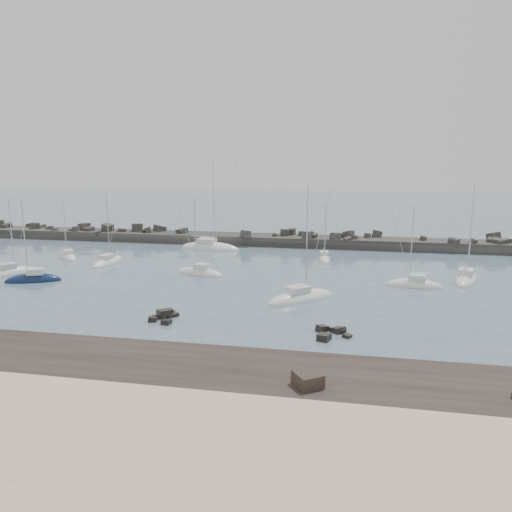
{
  "coord_description": "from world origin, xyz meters",
  "views": [
    {
      "loc": [
        15.41,
        -56.73,
        16.87
      ],
      "look_at": [
        2.07,
        12.0,
        2.9
      ],
      "focal_mm": 35.0,
      "sensor_mm": 36.0,
      "label": 1
    }
  ],
  "objects_px": {
    "sailboat_6": "(324,259)",
    "sailboat_7": "(301,299)",
    "sailboat_0": "(11,273)",
    "sailboat_4": "(210,248)",
    "sailboat_1": "(68,257)",
    "sailboat_5": "(200,274)",
    "sailboat_8": "(414,285)",
    "sailboat_9": "(466,280)",
    "sailboat_3": "(108,263)",
    "sailboat_2": "(33,280)"
  },
  "relations": [
    {
      "from": "sailboat_2",
      "to": "sailboat_3",
      "type": "height_order",
      "value": "sailboat_3"
    },
    {
      "from": "sailboat_5",
      "to": "sailboat_8",
      "type": "bearing_deg",
      "value": -2.32
    },
    {
      "from": "sailboat_1",
      "to": "sailboat_9",
      "type": "bearing_deg",
      "value": -3.59
    },
    {
      "from": "sailboat_0",
      "to": "sailboat_3",
      "type": "bearing_deg",
      "value": 43.55
    },
    {
      "from": "sailboat_6",
      "to": "sailboat_7",
      "type": "distance_m",
      "value": 24.19
    },
    {
      "from": "sailboat_3",
      "to": "sailboat_6",
      "type": "distance_m",
      "value": 35.3
    },
    {
      "from": "sailboat_5",
      "to": "sailboat_7",
      "type": "xyz_separation_m",
      "value": [
        15.78,
        -10.25,
        -0.0
      ]
    },
    {
      "from": "sailboat_6",
      "to": "sailboat_7",
      "type": "height_order",
      "value": "sailboat_7"
    },
    {
      "from": "sailboat_0",
      "to": "sailboat_8",
      "type": "xyz_separation_m",
      "value": [
        57.05,
        3.94,
        -0.0
      ]
    },
    {
      "from": "sailboat_8",
      "to": "sailboat_9",
      "type": "relative_size",
      "value": 0.82
    },
    {
      "from": "sailboat_0",
      "to": "sailboat_9",
      "type": "bearing_deg",
      "value": 7.55
    },
    {
      "from": "sailboat_1",
      "to": "sailboat_8",
      "type": "distance_m",
      "value": 56.11
    },
    {
      "from": "sailboat_2",
      "to": "sailboat_6",
      "type": "relative_size",
      "value": 1.15
    },
    {
      "from": "sailboat_1",
      "to": "sailboat_2",
      "type": "distance_m",
      "value": 16.25
    },
    {
      "from": "sailboat_4",
      "to": "sailboat_1",
      "type": "bearing_deg",
      "value": -149.33
    },
    {
      "from": "sailboat_0",
      "to": "sailboat_4",
      "type": "distance_m",
      "value": 33.96
    },
    {
      "from": "sailboat_5",
      "to": "sailboat_7",
      "type": "relative_size",
      "value": 0.83
    },
    {
      "from": "sailboat_3",
      "to": "sailboat_1",
      "type": "bearing_deg",
      "value": 162.66
    },
    {
      "from": "sailboat_0",
      "to": "sailboat_2",
      "type": "height_order",
      "value": "sailboat_0"
    },
    {
      "from": "sailboat_5",
      "to": "sailboat_9",
      "type": "xyz_separation_m",
      "value": [
        37.29,
        3.39,
        0.0
      ]
    },
    {
      "from": "sailboat_0",
      "to": "sailboat_6",
      "type": "bearing_deg",
      "value": 23.25
    },
    {
      "from": "sailboat_4",
      "to": "sailboat_6",
      "type": "bearing_deg",
      "value": -15.75
    },
    {
      "from": "sailboat_0",
      "to": "sailboat_2",
      "type": "bearing_deg",
      "value": -28.58
    },
    {
      "from": "sailboat_7",
      "to": "sailboat_9",
      "type": "distance_m",
      "value": 25.47
    },
    {
      "from": "sailboat_5",
      "to": "sailboat_4",
      "type": "bearing_deg",
      "value": 102.19
    },
    {
      "from": "sailboat_1",
      "to": "sailboat_3",
      "type": "bearing_deg",
      "value": -17.34
    },
    {
      "from": "sailboat_4",
      "to": "sailboat_5",
      "type": "height_order",
      "value": "sailboat_4"
    },
    {
      "from": "sailboat_0",
      "to": "sailboat_9",
      "type": "xyz_separation_m",
      "value": [
        64.46,
        8.54,
        -0.0
      ]
    },
    {
      "from": "sailboat_1",
      "to": "sailboat_2",
      "type": "height_order",
      "value": "sailboat_2"
    },
    {
      "from": "sailboat_4",
      "to": "sailboat_8",
      "type": "relative_size",
      "value": 1.53
    },
    {
      "from": "sailboat_2",
      "to": "sailboat_7",
      "type": "xyz_separation_m",
      "value": [
        37.1,
        -1.91,
        -0.02
      ]
    },
    {
      "from": "sailboat_4",
      "to": "sailboat_8",
      "type": "height_order",
      "value": "sailboat_4"
    },
    {
      "from": "sailboat_0",
      "to": "sailboat_4",
      "type": "bearing_deg",
      "value": 47.69
    },
    {
      "from": "sailboat_3",
      "to": "sailboat_8",
      "type": "height_order",
      "value": "sailboat_3"
    },
    {
      "from": "sailboat_8",
      "to": "sailboat_3",
      "type": "bearing_deg",
      "value": 172.89
    },
    {
      "from": "sailboat_8",
      "to": "sailboat_9",
      "type": "xyz_separation_m",
      "value": [
        7.42,
        4.6,
        0.0
      ]
    },
    {
      "from": "sailboat_0",
      "to": "sailboat_1",
      "type": "height_order",
      "value": "sailboat_0"
    },
    {
      "from": "sailboat_1",
      "to": "sailboat_9",
      "type": "distance_m",
      "value": 63.0
    },
    {
      "from": "sailboat_0",
      "to": "sailboat_7",
      "type": "height_order",
      "value": "sailboat_7"
    },
    {
      "from": "sailboat_1",
      "to": "sailboat_7",
      "type": "relative_size",
      "value": 0.77
    },
    {
      "from": "sailboat_6",
      "to": "sailboat_5",
      "type": "bearing_deg",
      "value": -141.02
    },
    {
      "from": "sailboat_1",
      "to": "sailboat_3",
      "type": "height_order",
      "value": "sailboat_3"
    },
    {
      "from": "sailboat_0",
      "to": "sailboat_1",
      "type": "relative_size",
      "value": 1.07
    },
    {
      "from": "sailboat_7",
      "to": "sailboat_8",
      "type": "distance_m",
      "value": 16.74
    },
    {
      "from": "sailboat_2",
      "to": "sailboat_6",
      "type": "bearing_deg",
      "value": 30.02
    },
    {
      "from": "sailboat_4",
      "to": "sailboat_8",
      "type": "bearing_deg",
      "value": -31.77
    },
    {
      "from": "sailboat_2",
      "to": "sailboat_6",
      "type": "distance_m",
      "value": 44.46
    },
    {
      "from": "sailboat_3",
      "to": "sailboat_6",
      "type": "relative_size",
      "value": 1.23
    },
    {
      "from": "sailboat_5",
      "to": "sailboat_6",
      "type": "distance_m",
      "value": 22.09
    },
    {
      "from": "sailboat_0",
      "to": "sailboat_7",
      "type": "xyz_separation_m",
      "value": [
        42.95,
        -5.1,
        -0.01
      ]
    }
  ]
}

